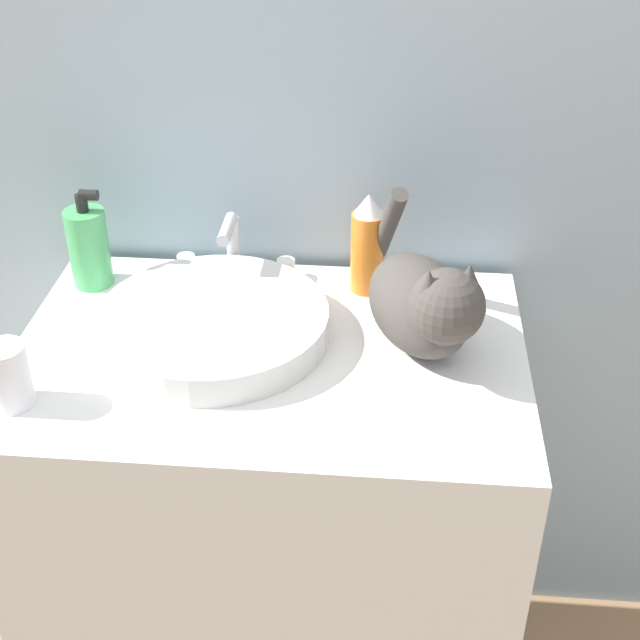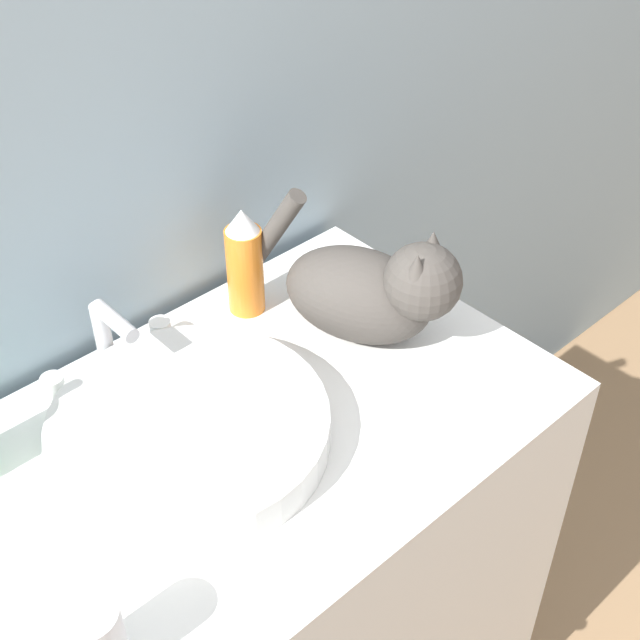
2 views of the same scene
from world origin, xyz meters
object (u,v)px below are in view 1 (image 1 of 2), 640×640
(soap_bottle, at_px, (89,246))
(spray_bottle, at_px, (367,244))
(cup, at_px, (8,376))
(cat, at_px, (424,303))

(soap_bottle, distance_m, spray_bottle, 0.47)
(cup, bearing_deg, cat, 17.79)
(cat, bearing_deg, soap_bottle, -127.23)
(cat, height_order, spray_bottle, cat)
(cat, distance_m, spray_bottle, 0.20)
(cat, xyz_separation_m, spray_bottle, (-0.09, 0.17, 0.00))
(soap_bottle, bearing_deg, cat, -15.13)
(soap_bottle, relative_size, spray_bottle, 0.99)
(spray_bottle, relative_size, cup, 1.84)
(soap_bottle, height_order, spray_bottle, same)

